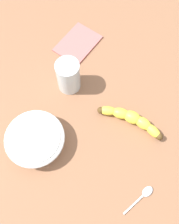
{
  "coord_description": "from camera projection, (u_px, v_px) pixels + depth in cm",
  "views": [
    {
      "loc": [
        29.5,
        10.98,
        82.11
      ],
      "look_at": [
        0.31,
        -4.94,
        5.0
      ],
      "focal_mm": 42.63,
      "sensor_mm": 36.0,
      "label": 1
    }
  ],
  "objects": [
    {
      "name": "teaspoon",
      "position": [
        146.0,
        193.0,
        0.76
      ],
      "size": [
        10.96,
        5.41,
        0.8
      ],
      "rotation": [
        0.0,
        0.0,
        2.77
      ],
      "color": "silver",
      "rests_on": "wooden_tabletop"
    },
    {
      "name": "wooden_tabletop",
      "position": [
        103.0,
        122.0,
        0.86
      ],
      "size": [
        120.0,
        120.0,
        3.0
      ],
      "primitive_type": "cube",
      "color": "#8C5D40",
      "rests_on": "ground"
    },
    {
      "name": "banana",
      "position": [
        131.0,
        119.0,
        0.83
      ],
      "size": [
        6.16,
        21.89,
        4.0
      ],
      "rotation": [
        0.0,
        0.0,
        4.75
      ],
      "color": "yellow",
      "rests_on": "wooden_tabletop"
    },
    {
      "name": "smoothie_glass",
      "position": [
        68.0,
        77.0,
        0.85
      ],
      "size": [
        7.57,
        7.57,
        11.8
      ],
      "color": "silver",
      "rests_on": "wooden_tabletop"
    },
    {
      "name": "folded_napkin",
      "position": [
        78.0,
        44.0,
        0.97
      ],
      "size": [
        17.01,
        13.35,
        0.6
      ],
      "primitive_type": "cube",
      "rotation": [
        0.0,
        0.0,
        -0.13
      ],
      "color": "#BC6660",
      "rests_on": "wooden_tabletop"
    },
    {
      "name": "ceramic_bowl",
      "position": [
        36.0,
        140.0,
        0.79
      ],
      "size": [
        17.85,
        17.85,
        5.25
      ],
      "color": "white",
      "rests_on": "wooden_tabletop"
    }
  ]
}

